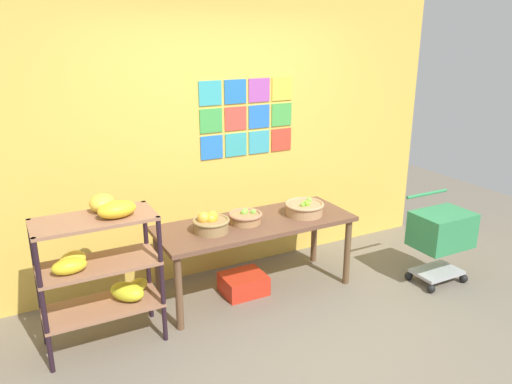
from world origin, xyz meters
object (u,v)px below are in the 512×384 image
fruit_basket_back_right (304,208)px  fruit_basket_back_left (211,223)px  produce_crate_under_table (243,284)px  banana_shelf_unit (102,260)px  shopping_cart (441,233)px  fruit_basket_right (245,217)px  display_table (255,229)px

fruit_basket_back_right → fruit_basket_back_left: 0.92m
fruit_basket_back_right → produce_crate_under_table: 0.89m
banana_shelf_unit → shopping_cart: bearing=-9.0°
banana_shelf_unit → fruit_basket_back_left: banana_shelf_unit is taller
fruit_basket_back_right → fruit_basket_back_left: (-0.92, 0.02, 0.01)m
fruit_basket_right → produce_crate_under_table: 0.65m
produce_crate_under_table → fruit_basket_back_right: bearing=-6.9°
shopping_cart → fruit_basket_back_right: bearing=144.3°
fruit_basket_back_right → fruit_basket_back_left: fruit_basket_back_left is taller
fruit_basket_back_right → fruit_basket_right: bearing=173.2°
fruit_basket_right → produce_crate_under_table: size_ratio=0.77×
fruit_basket_back_right → shopping_cart: size_ratio=0.43×
display_table → fruit_basket_back_left: (-0.44, -0.03, 0.15)m
banana_shelf_unit → fruit_basket_right: 1.29m
banana_shelf_unit → display_table: bearing=7.2°
fruit_basket_right → shopping_cart: (1.71, -0.66, -0.24)m
banana_shelf_unit → fruit_basket_back_left: size_ratio=3.69×
fruit_basket_back_right → produce_crate_under_table: size_ratio=0.93×
banana_shelf_unit → fruit_basket_back_right: 1.85m
produce_crate_under_table → banana_shelf_unit: bearing=-171.4°
display_table → fruit_basket_back_right: size_ratio=4.92×
display_table → produce_crate_under_table: 0.53m
banana_shelf_unit → fruit_basket_right: bearing=8.3°
display_table → shopping_cart: bearing=-21.8°
fruit_basket_right → fruit_basket_back_left: size_ratio=0.95×
fruit_basket_right → produce_crate_under_table: (-0.02, 0.00, -0.65)m
fruit_basket_back_right → shopping_cart: (1.14, -0.59, -0.25)m
banana_shelf_unit → display_table: (1.36, 0.17, -0.08)m
fruit_basket_right → shopping_cart: size_ratio=0.36×
fruit_basket_back_left → shopping_cart: size_ratio=0.38×
display_table → produce_crate_under_table: (-0.12, 0.02, -0.52)m
display_table → fruit_basket_back_right: (0.48, -0.06, 0.14)m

